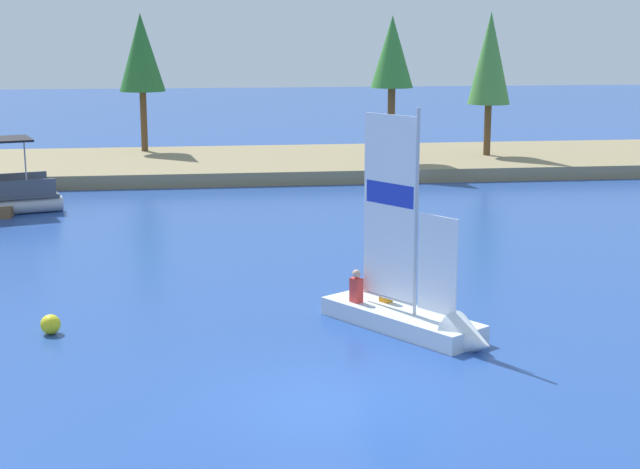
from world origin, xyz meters
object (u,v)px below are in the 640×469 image
object	(u,v)px
shoreline_tree_midleft	(392,54)
channel_buoy	(50,324)
shoreline_tree_centre	(490,59)
wooden_dock	(2,199)
sailboat	(423,317)
shoreline_tree_left	(141,53)

from	to	relation	value
shoreline_tree_midleft	channel_buoy	size ratio (longest dim) A/B	14.94
shoreline_tree_midleft	shoreline_tree_centre	size ratio (longest dim) A/B	0.97
wooden_dock	sailboat	size ratio (longest dim) A/B	1.24
sailboat	shoreline_tree_left	bearing A→B (deg)	160.19
wooden_dock	sailboat	xyz separation A→B (m)	(12.68, -18.85, 0.24)
wooden_dock	shoreline_tree_left	bearing A→B (deg)	65.81
shoreline_tree_left	shoreline_tree_midleft	bearing A→B (deg)	-24.21
shoreline_tree_midleft	shoreline_tree_left	bearing A→B (deg)	155.79
channel_buoy	sailboat	bearing A→B (deg)	-8.10
sailboat	channel_buoy	size ratio (longest dim) A/B	11.96
sailboat	channel_buoy	bearing A→B (deg)	-131.83
shoreline_tree_centre	channel_buoy	xyz separation A→B (m)	(-17.99, -25.21, -5.14)
shoreline_tree_centre	shoreline_tree_midleft	bearing A→B (deg)	-164.65
wooden_dock	channel_buoy	distance (m)	18.17
sailboat	channel_buoy	xyz separation A→B (m)	(-8.39, 1.19, -0.20)
shoreline_tree_left	shoreline_tree_midleft	size ratio (longest dim) A/B	1.03
shoreline_tree_left	wooden_dock	world-z (taller)	shoreline_tree_left
channel_buoy	shoreline_tree_centre	bearing A→B (deg)	54.49
shoreline_tree_left	shoreline_tree_midleft	distance (m)	13.06
shoreline_tree_left	shoreline_tree_centre	bearing A→B (deg)	-12.90
shoreline_tree_left	shoreline_tree_midleft	xyz separation A→B (m)	(11.91, -5.35, 0.06)
shoreline_tree_midleft	sailboat	xyz separation A→B (m)	(-4.39, -24.97, -5.24)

